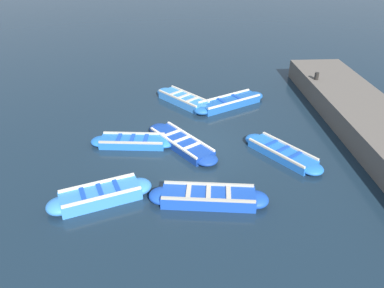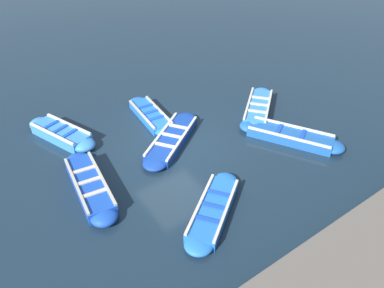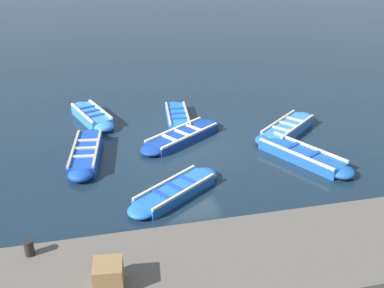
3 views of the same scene
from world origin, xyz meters
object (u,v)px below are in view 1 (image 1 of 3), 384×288
at_px(bollard_mid_north, 317,76).
at_px(boat_stern_in, 133,142).
at_px(boat_inner_gap, 229,103).
at_px(boat_mid_row, 181,143).
at_px(boat_tucked, 101,196).
at_px(boat_outer_left, 208,197).
at_px(boat_near_quay, 282,153).
at_px(boat_drifting, 183,100).

bearing_deg(bollard_mid_north, boat_stern_in, -153.99).
xyz_separation_m(boat_inner_gap, boat_mid_row, (-2.39, -3.63, -0.03)).
distance_m(boat_tucked, boat_mid_row, 4.11).
bearing_deg(boat_stern_in, boat_outer_left, -54.75).
bearing_deg(boat_mid_row, boat_outer_left, -78.47).
distance_m(boat_mid_row, bollard_mid_north, 8.05).
relative_size(boat_near_quay, boat_tucked, 0.98).
height_order(boat_inner_gap, boat_mid_row, boat_inner_gap).
xyz_separation_m(boat_mid_row, bollard_mid_north, (6.69, 4.37, 0.97)).
xyz_separation_m(boat_near_quay, boat_mid_row, (-3.67, 0.96, -0.00)).
distance_m(boat_outer_left, boat_stern_in, 4.48).
height_order(boat_drifting, bollard_mid_north, bollard_mid_north).
relative_size(boat_mid_row, boat_stern_in, 1.09).
relative_size(boat_near_quay, boat_inner_gap, 0.86).
relative_size(boat_outer_left, boat_drifting, 1.15).
distance_m(boat_inner_gap, boat_mid_row, 4.34).
bearing_deg(boat_mid_row, boat_tucked, -128.94).
bearing_deg(boat_outer_left, boat_near_quay, 40.21).
xyz_separation_m(boat_drifting, boat_stern_in, (-2.12, -3.87, -0.03)).
xyz_separation_m(boat_drifting, boat_mid_row, (-0.24, -4.06, -0.04)).
height_order(boat_near_quay, bollard_mid_north, bollard_mid_north).
bearing_deg(bollard_mid_north, boat_mid_row, -146.83).
distance_m(boat_drifting, boat_stern_in, 4.41).
distance_m(boat_near_quay, boat_inner_gap, 4.76).
relative_size(boat_outer_left, boat_stern_in, 1.13).
bearing_deg(bollard_mid_north, boat_drifting, -177.21).
distance_m(boat_inner_gap, boat_drifting, 2.19).
height_order(boat_near_quay, boat_mid_row, same).
bearing_deg(boat_drifting, boat_tucked, -111.28).
bearing_deg(boat_near_quay, bollard_mid_north, 60.46).
height_order(boat_outer_left, boat_mid_row, boat_outer_left).
xyz_separation_m(boat_outer_left, boat_stern_in, (-2.58, 3.66, -0.05)).
relative_size(boat_mid_row, bollard_mid_north, 10.36).
bearing_deg(bollard_mid_north, boat_outer_left, -127.36).
xyz_separation_m(boat_drifting, bollard_mid_north, (6.45, 0.31, 0.94)).
relative_size(boat_near_quay, bollard_mid_north, 9.28).
height_order(boat_near_quay, boat_inner_gap, boat_inner_gap).
bearing_deg(boat_stern_in, boat_inner_gap, 38.79).
xyz_separation_m(boat_near_quay, boat_outer_left, (-2.96, -2.50, 0.05)).
relative_size(boat_inner_gap, boat_stern_in, 1.14).
height_order(boat_tucked, bollard_mid_north, bollard_mid_north).
xyz_separation_m(boat_outer_left, boat_tucked, (-3.29, 0.27, 0.01)).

